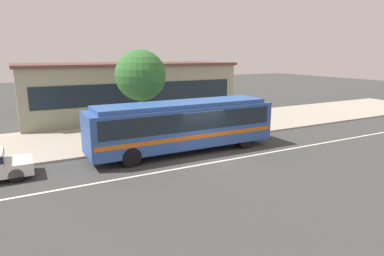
# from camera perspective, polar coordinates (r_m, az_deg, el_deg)

# --- Properties ---
(ground_plane) EXTENTS (120.00, 120.00, 0.00)m
(ground_plane) POSITION_cam_1_polar(r_m,az_deg,el_deg) (18.16, 2.70, -5.15)
(ground_plane) COLOR #3A3B3A
(sidewalk_slab) EXTENTS (60.00, 8.00, 0.12)m
(sidewalk_slab) POSITION_cam_1_polar(r_m,az_deg,el_deg) (24.26, -5.89, -0.51)
(sidewalk_slab) COLOR #A39C8C
(sidewalk_slab) RESTS_ON ground_plane
(lane_stripe_center) EXTENTS (56.00, 0.16, 0.01)m
(lane_stripe_center) POSITION_cam_1_polar(r_m,az_deg,el_deg) (17.51, 4.04, -5.83)
(lane_stripe_center) COLOR silver
(lane_stripe_center) RESTS_ON ground_plane
(transit_bus) EXTENTS (10.76, 2.59, 2.89)m
(transit_bus) POSITION_cam_1_polar(r_m,az_deg,el_deg) (18.90, -1.57, 0.83)
(transit_bus) COLOR #2D519C
(transit_bus) RESTS_ON ground_plane
(pedestrian_waiting_near_sign) EXTENTS (0.41, 0.41, 1.74)m
(pedestrian_waiting_near_sign) POSITION_cam_1_polar(r_m,az_deg,el_deg) (19.45, -14.24, -0.82)
(pedestrian_waiting_near_sign) COLOR navy
(pedestrian_waiting_near_sign) RESTS_ON sidewalk_slab
(pedestrian_walking_along_curb) EXTENTS (0.47, 0.47, 1.69)m
(pedestrian_walking_along_curb) POSITION_cam_1_polar(r_m,az_deg,el_deg) (20.68, -6.20, 0.17)
(pedestrian_walking_along_curb) COLOR #7B6A52
(pedestrian_walking_along_curb) RESTS_ON sidewalk_slab
(street_tree_near_stop) EXTENTS (3.26, 3.26, 5.69)m
(street_tree_near_stop) POSITION_cam_1_polar(r_m,az_deg,el_deg) (21.80, -8.79, 8.84)
(street_tree_near_stop) COLOR brown
(street_tree_near_stop) RESTS_ON sidewalk_slab
(station_building) EXTENTS (18.10, 7.08, 4.76)m
(station_building) POSITION_cam_1_polar(r_m,az_deg,el_deg) (30.05, -10.77, 6.37)
(station_building) COLOR gray
(station_building) RESTS_ON ground_plane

